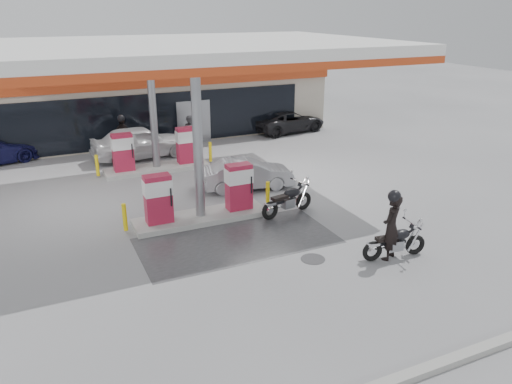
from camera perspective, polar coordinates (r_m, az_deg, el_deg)
ground at (r=15.25m, az=-3.88°, el=-5.92°), size 90.00×90.00×0.00m
wet_patch at (r=15.41m, az=-2.14°, el=-5.58°), size 6.00×3.00×0.00m
drain_cover at (r=14.43m, az=6.52°, el=-7.61°), size 0.70×0.70×0.01m
store_building at (r=29.53m, az=-15.29°, el=10.47°), size 22.00×8.22×4.00m
canopy at (r=18.50m, az=-10.05°, el=15.53°), size 16.00×10.02×5.51m
pump_island_near at (r=16.69m, az=-6.40°, el=-0.93°), size 5.14×1.30×1.78m
pump_island_far at (r=22.19m, az=-11.36°, el=4.21°), size 5.14×1.30×1.78m
main_motorcycle at (r=14.78m, az=15.66°, el=-5.63°), size 2.00×0.76×1.03m
biker_main at (r=14.46m, az=15.21°, el=-3.90°), size 0.85×0.75×1.94m
parked_motorcycle at (r=17.16m, az=3.68°, el=-1.03°), size 2.13×0.82×1.10m
sedan_white at (r=24.22m, az=-13.10°, el=5.58°), size 4.66×2.18×1.54m
attendant at (r=25.40m, az=-7.46°, el=6.81°), size 0.88×0.99×1.70m
hatchback_silver at (r=19.56m, az=-1.01°, el=2.07°), size 3.78×1.88×1.19m
parked_car_right at (r=28.89m, az=3.77°, el=8.08°), size 4.57×2.62×1.20m
biker_walking at (r=24.87m, az=-14.99°, el=6.16°), size 1.15×0.96×1.84m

